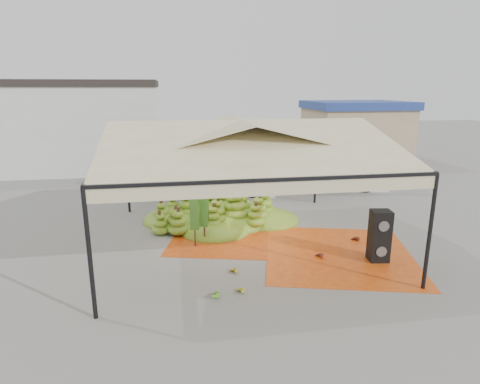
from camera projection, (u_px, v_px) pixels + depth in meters
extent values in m
plane|color=slate|center=(242.00, 241.00, 13.39)|extent=(90.00, 90.00, 0.00)
cylinder|color=black|center=(90.00, 255.00, 8.54)|extent=(0.10, 0.10, 3.00)
cylinder|color=black|center=(430.00, 233.00, 9.85)|extent=(0.10, 0.10, 3.00)
cylinder|color=black|center=(127.00, 176.00, 16.17)|extent=(0.10, 0.10, 3.00)
cylinder|color=black|center=(316.00, 170.00, 17.48)|extent=(0.10, 0.10, 3.00)
pyramid|color=beige|center=(242.00, 136.00, 12.51)|extent=(8.00, 8.00, 1.00)
cube|color=black|center=(242.00, 152.00, 12.63)|extent=(8.00, 8.00, 0.08)
cube|color=beige|center=(242.00, 158.00, 12.68)|extent=(8.00, 8.00, 0.36)
cube|color=silver|center=(41.00, 129.00, 24.48)|extent=(14.00, 6.00, 5.00)
cube|color=black|center=(36.00, 84.00, 23.80)|extent=(14.30, 6.30, 0.40)
cube|color=tan|center=(355.00, 136.00, 26.96)|extent=(6.00, 5.00, 3.60)
cube|color=navy|center=(357.00, 105.00, 26.45)|extent=(6.30, 5.30, 0.50)
cube|color=#C55612|center=(228.00, 238.00, 13.68)|extent=(4.48, 4.35, 0.01)
cube|color=#DA6014|center=(339.00, 254.00, 12.35)|extent=(5.42, 5.57, 0.01)
ellipsoid|color=#5E831B|center=(224.00, 205.00, 15.20)|extent=(7.08, 6.23, 1.32)
ellipsoid|color=#AEA822|center=(239.00, 290.00, 9.95)|extent=(0.48, 0.42, 0.18)
ellipsoid|color=#B09E23|center=(232.00, 270.00, 11.02)|extent=(0.52, 0.47, 0.19)
ellipsoid|color=maroon|center=(318.00, 255.00, 12.02)|extent=(0.48, 0.41, 0.20)
ellipsoid|color=#5C1815|center=(355.00, 239.00, 13.33)|extent=(0.54, 0.50, 0.20)
ellipsoid|color=#367518|center=(212.00, 293.00, 9.77)|extent=(0.55, 0.49, 0.21)
ellipsoid|color=#3E7518|center=(150.00, 175.00, 11.16)|extent=(0.24, 0.24, 0.20)
ellipsoid|color=#3E7518|center=(204.00, 173.00, 11.40)|extent=(0.24, 0.24, 0.20)
ellipsoid|color=#3E7518|center=(255.00, 171.00, 11.65)|extent=(0.24, 0.24, 0.20)
ellipsoid|color=#3E7518|center=(305.00, 169.00, 11.89)|extent=(0.24, 0.24, 0.20)
cube|color=black|center=(378.00, 248.00, 11.79)|extent=(0.62, 0.56, 0.77)
cube|color=black|center=(381.00, 223.00, 11.59)|extent=(0.62, 0.56, 0.77)
imported|color=gray|center=(195.00, 185.00, 17.68)|extent=(0.68, 0.56, 1.62)
cube|color=#4E351A|center=(192.00, 171.00, 19.67)|extent=(5.27, 3.38, 0.12)
cube|color=silver|center=(258.00, 170.00, 19.39)|extent=(2.23, 2.51, 2.24)
cylinder|color=black|center=(152.00, 186.00, 19.02)|extent=(0.92, 0.50, 0.88)
cylinder|color=black|center=(163.00, 177.00, 20.90)|extent=(0.92, 0.50, 0.88)
cylinder|color=black|center=(217.00, 187.00, 18.77)|extent=(0.92, 0.50, 0.88)
cylinder|color=black|center=(222.00, 178.00, 20.65)|extent=(0.92, 0.50, 0.88)
cylinder|color=black|center=(252.00, 188.00, 18.64)|extent=(0.92, 0.50, 0.88)
cylinder|color=black|center=(254.00, 179.00, 20.52)|extent=(0.92, 0.50, 0.88)
ellipsoid|color=#58811B|center=(192.00, 161.00, 19.55)|extent=(4.21, 2.67, 0.68)
cube|color=#F0A81A|center=(202.00, 153.00, 19.41)|extent=(2.37, 2.36, 0.24)
cube|color=#4A3118|center=(297.00, 165.00, 20.52)|extent=(5.62, 3.37, 0.13)
cube|color=white|center=(365.00, 164.00, 20.42)|extent=(2.30, 2.63, 2.42)
cylinder|color=black|center=(260.00, 182.00, 19.70)|extent=(0.99, 0.49, 0.95)
cylinder|color=black|center=(259.00, 173.00, 21.73)|extent=(0.99, 0.49, 0.95)
cylinder|color=black|center=(329.00, 182.00, 19.63)|extent=(0.99, 0.49, 0.95)
cylinder|color=black|center=(321.00, 173.00, 21.66)|extent=(0.99, 0.49, 0.95)
cylinder|color=black|center=(366.00, 182.00, 19.59)|extent=(0.99, 0.49, 0.95)
cylinder|color=black|center=(355.00, 174.00, 21.63)|extent=(0.99, 0.49, 0.95)
ellipsoid|color=#56821B|center=(297.00, 155.00, 20.38)|extent=(4.49, 2.65, 0.74)
cube|color=#D1CA17|center=(308.00, 147.00, 20.27)|extent=(2.46, 2.46, 0.26)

